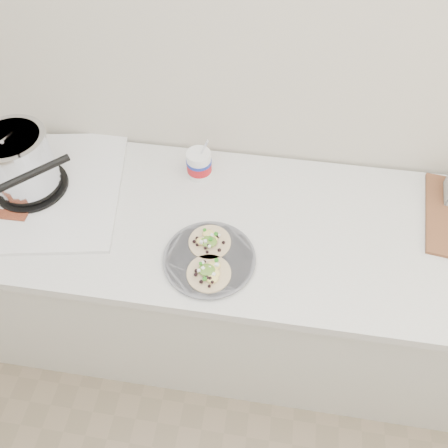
# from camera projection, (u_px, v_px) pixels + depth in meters

# --- Properties ---
(counter) EXTENTS (2.44, 0.66, 0.90)m
(counter) POSITION_uv_depth(u_px,v_px,m) (264.00, 291.00, 1.78)
(counter) COLOR silver
(counter) RESTS_ON ground
(stove) EXTENTS (0.69, 0.65, 0.28)m
(stove) POSITION_uv_depth(u_px,v_px,m) (25.00, 171.00, 1.44)
(stove) COLOR silver
(stove) RESTS_ON counter
(taco_plate) EXTENTS (0.28, 0.28, 0.04)m
(taco_plate) POSITION_uv_depth(u_px,v_px,m) (209.00, 257.00, 1.32)
(taco_plate) COLOR slate
(taco_plate) RESTS_ON counter
(tub) EXTENTS (0.09, 0.09, 0.20)m
(tub) POSITION_uv_depth(u_px,v_px,m) (200.00, 162.00, 1.51)
(tub) COLOR white
(tub) RESTS_ON counter
(bacon_plate) EXTENTS (0.27, 0.27, 0.02)m
(bacon_plate) POSITION_uv_depth(u_px,v_px,m) (3.00, 216.00, 1.43)
(bacon_plate) COLOR tan
(bacon_plate) RESTS_ON counter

